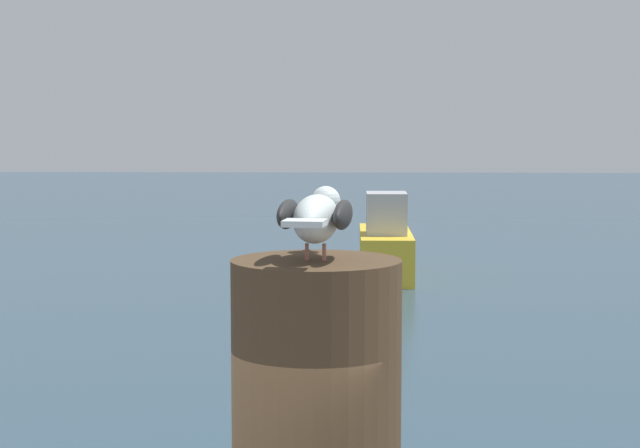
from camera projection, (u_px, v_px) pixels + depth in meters
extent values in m
cylinder|color=#C67660|center=(324.00, 252.00, 2.16)|extent=(0.01, 0.01, 0.04)
cylinder|color=#C67660|center=(307.00, 252.00, 2.17)|extent=(0.01, 0.01, 0.04)
ellipsoid|color=silver|center=(316.00, 219.00, 2.17)|extent=(0.12, 0.24, 0.10)
sphere|color=silver|center=(326.00, 201.00, 2.29)|extent=(0.06, 0.06, 0.06)
cone|color=gold|center=(329.00, 201.00, 2.35)|extent=(0.03, 0.05, 0.02)
cube|color=silver|center=(305.00, 223.00, 2.02)|extent=(0.09, 0.08, 0.01)
ellipsoid|color=#262626|center=(343.00, 215.00, 2.15)|extent=(0.05, 0.19, 0.06)
ellipsoid|color=#262626|center=(288.00, 214.00, 2.16)|extent=(0.05, 0.19, 0.06)
cube|color=yellow|center=(385.00, 254.00, 20.38)|extent=(0.97, 3.22, 0.87)
cone|color=yellow|center=(383.00, 241.00, 22.22)|extent=(0.87, 0.87, 0.87)
cube|color=#B2B2B7|center=(386.00, 213.00, 19.82)|extent=(0.75, 0.95, 0.78)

